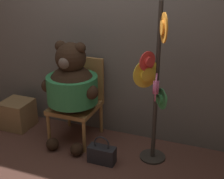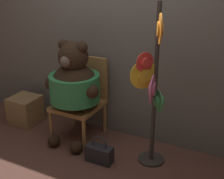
# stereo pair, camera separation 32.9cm
# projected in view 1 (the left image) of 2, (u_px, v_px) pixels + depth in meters

# --- Properties ---
(ground_plane) EXTENTS (14.00, 14.00, 0.00)m
(ground_plane) POSITION_uv_depth(u_px,v_px,m) (92.00, 153.00, 3.49)
(ground_plane) COLOR brown
(wall_back) EXTENTS (8.00, 0.10, 2.79)m
(wall_back) POSITION_uv_depth(u_px,v_px,m) (111.00, 19.00, 3.49)
(wall_back) COLOR #66605B
(wall_back) RESTS_ON ground_plane
(chair) EXTENTS (0.51, 0.54, 0.95)m
(chair) POSITION_uv_depth(u_px,v_px,m) (78.00, 98.00, 3.70)
(chair) COLOR #9E703D
(chair) RESTS_ON ground_plane
(teddy_bear) EXTENTS (0.69, 0.61, 1.21)m
(teddy_bear) POSITION_uv_depth(u_px,v_px,m) (72.00, 86.00, 3.46)
(teddy_bear) COLOR black
(teddy_bear) RESTS_ON ground_plane
(hat_display_rack) EXTENTS (0.34, 0.44, 1.67)m
(hat_display_rack) POSITION_uv_depth(u_px,v_px,m) (155.00, 86.00, 3.02)
(hat_display_rack) COLOR #332D28
(hat_display_rack) RESTS_ON ground_plane
(handbag_on_ground) EXTENTS (0.29, 0.13, 0.31)m
(handbag_on_ground) POSITION_uv_depth(u_px,v_px,m) (102.00, 154.00, 3.30)
(handbag_on_ground) COLOR #232328
(handbag_on_ground) RESTS_ON ground_plane
(wooden_crate) EXTENTS (0.36, 0.36, 0.36)m
(wooden_crate) POSITION_uv_depth(u_px,v_px,m) (18.00, 114.00, 4.01)
(wooden_crate) COLOR #937047
(wooden_crate) RESTS_ON ground_plane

